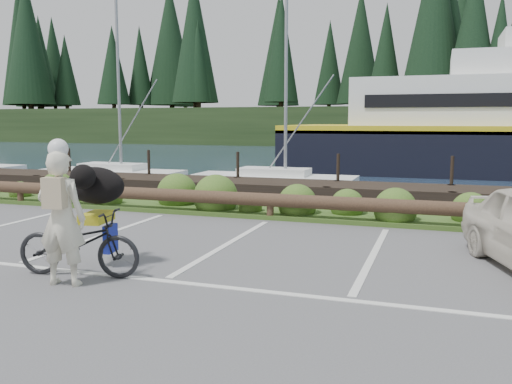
# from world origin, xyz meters

# --- Properties ---
(ground) EXTENTS (72.00, 72.00, 0.00)m
(ground) POSITION_xyz_m (0.00, 0.00, 0.00)
(ground) COLOR #515053
(harbor_backdrop) EXTENTS (170.00, 160.00, 30.00)m
(harbor_backdrop) POSITION_xyz_m (0.38, 78.52, -0.00)
(harbor_backdrop) COLOR #1C2D44
(harbor_backdrop) RESTS_ON ground
(vegetation_strip) EXTENTS (34.00, 1.60, 0.10)m
(vegetation_strip) POSITION_xyz_m (0.00, 5.30, 0.05)
(vegetation_strip) COLOR #3D5B21
(vegetation_strip) RESTS_ON ground
(log_rail) EXTENTS (32.00, 0.30, 0.60)m
(log_rail) POSITION_xyz_m (0.00, 4.60, 0.00)
(log_rail) COLOR #443021
(log_rail) RESTS_ON ground
(bicycle) EXTENTS (1.92, 0.92, 0.97)m
(bicycle) POSITION_xyz_m (-1.27, -0.56, 0.48)
(bicycle) COLOR black
(bicycle) RESTS_ON ground
(cyclist) EXTENTS (0.73, 0.54, 1.84)m
(cyclist) POSITION_xyz_m (-1.21, -0.98, 0.92)
(cyclist) COLOR beige
(cyclist) RESTS_ON ground
(dog) EXTENTS (0.63, 1.04, 0.57)m
(dog) POSITION_xyz_m (-1.37, 0.02, 1.25)
(dog) COLOR black
(dog) RESTS_ON bicycle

